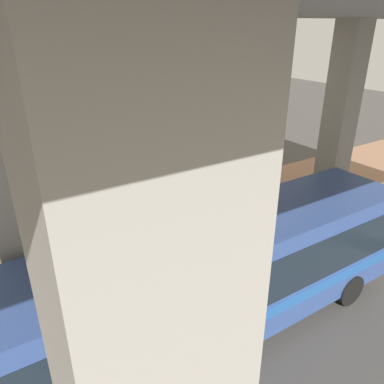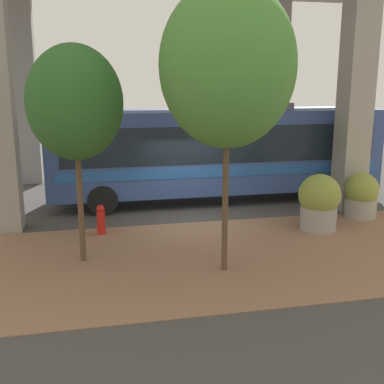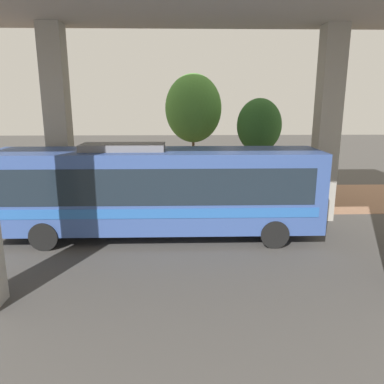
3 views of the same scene
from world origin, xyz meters
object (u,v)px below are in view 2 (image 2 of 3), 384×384
fire_hydrant (101,220)px  street_tree_near (75,103)px  planter_front (319,202)px  street_tree_far (227,66)px  planter_middle (361,196)px  bus (216,148)px

fire_hydrant → street_tree_near: size_ratio=0.17×
fire_hydrant → planter_front: size_ratio=0.52×
fire_hydrant → street_tree_far: size_ratio=0.14×
planter_front → street_tree_far: (-2.40, 3.57, 3.79)m
street_tree_near → street_tree_far: (-1.29, -3.24, 0.80)m
street_tree_near → street_tree_far: street_tree_far is taller
planter_front → planter_middle: planter_front is taller
planter_middle → fire_hydrant: bearing=90.1°
fire_hydrant → street_tree_near: bearing=166.1°
bus → street_tree_near: 7.36m
bus → planter_middle: (-3.22, -3.97, -1.20)m
planter_front → planter_middle: 2.16m
street_tree_far → bus: bearing=-13.3°
street_tree_near → fire_hydrant: bearing=-13.9°
fire_hydrant → street_tree_far: bearing=-140.5°
planter_middle → street_tree_far: street_tree_far is taller
street_tree_far → planter_middle: bearing=-58.8°
street_tree_near → planter_front: bearing=-80.8°
planter_front → street_tree_near: bearing=99.2°
bus → planter_front: bus is taller
planter_middle → street_tree_near: bearing=103.1°
bus → street_tree_far: size_ratio=1.85×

